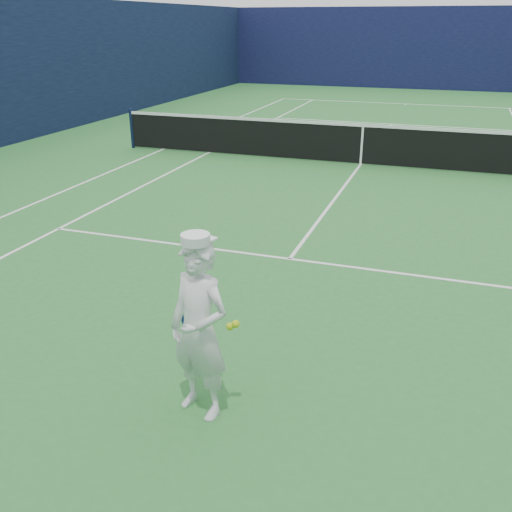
{
  "coord_description": "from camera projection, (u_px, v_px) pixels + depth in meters",
  "views": [
    {
      "loc": [
        2.08,
        -13.99,
        3.29
      ],
      "look_at": [
        0.22,
        -8.59,
        0.94
      ],
      "focal_mm": 40.0,
      "sensor_mm": 36.0,
      "label": 1
    }
  ],
  "objects": [
    {
      "name": "tennis_player",
      "position": [
        199.0,
        330.0,
        4.91
      ],
      "size": [
        0.72,
        0.64,
        1.71
      ],
      "rotation": [
        0.0,
        0.0,
        -0.3
      ],
      "color": "white",
      "rests_on": "ground"
    },
    {
      "name": "tennis_net",
      "position": [
        362.0,
        143.0,
        13.9
      ],
      "size": [
        12.88,
        0.09,
        1.07
      ],
      "color": "#141E4C",
      "rests_on": "ground"
    },
    {
      "name": "ground",
      "position": [
        360.0,
        165.0,
        14.11
      ],
      "size": [
        80.0,
        80.0,
        0.0
      ],
      "primitive_type": "plane",
      "color": "#2B712F",
      "rests_on": "ground"
    },
    {
      "name": "court_markings",
      "position": [
        360.0,
        165.0,
        14.11
      ],
      "size": [
        11.03,
        23.83,
        0.01
      ],
      "color": "white",
      "rests_on": "ground"
    },
    {
      "name": "windscreen_fence",
      "position": [
        366.0,
        81.0,
        13.35
      ],
      "size": [
        20.12,
        36.12,
        4.0
      ],
      "color": "#0F1238",
      "rests_on": "ground"
    }
  ]
}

